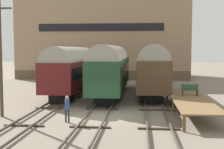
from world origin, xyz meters
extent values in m
plane|color=slate|center=(0.00, 0.00, 0.00)|extent=(200.00, 200.00, 0.00)
cube|color=#4C4742|center=(-4.99, 0.00, 0.18)|extent=(0.08, 60.00, 0.16)
cube|color=#4C4742|center=(-3.56, 0.00, 0.18)|extent=(0.08, 60.00, 0.16)
cube|color=#3D2D1E|center=(-4.28, -3.00, 0.05)|extent=(2.60, 0.24, 0.10)
cube|color=#3D2D1E|center=(-4.28, 3.00, 0.05)|extent=(2.60, 0.24, 0.10)
cube|color=#3D2D1E|center=(-4.28, 9.00, 0.05)|extent=(2.60, 0.24, 0.10)
cube|color=#3D2D1E|center=(-4.28, 15.00, 0.05)|extent=(2.60, 0.24, 0.10)
cube|color=#3D2D1E|center=(-4.28, 21.00, 0.05)|extent=(2.60, 0.24, 0.10)
cube|color=#3D2D1E|center=(-4.28, 27.00, 0.05)|extent=(2.60, 0.24, 0.10)
cube|color=#4C4742|center=(-0.72, 0.00, 0.18)|extent=(0.08, 60.00, 0.16)
cube|color=#4C4742|center=(0.72, 0.00, 0.18)|extent=(0.08, 60.00, 0.16)
cube|color=#3D2D1E|center=(0.00, -3.00, 0.05)|extent=(2.60, 0.24, 0.10)
cube|color=#3D2D1E|center=(0.00, 3.00, 0.05)|extent=(2.60, 0.24, 0.10)
cube|color=#3D2D1E|center=(0.00, 9.00, 0.05)|extent=(2.60, 0.24, 0.10)
cube|color=#3D2D1E|center=(0.00, 15.00, 0.05)|extent=(2.60, 0.24, 0.10)
cube|color=#3D2D1E|center=(0.00, 21.00, 0.05)|extent=(2.60, 0.24, 0.10)
cube|color=#3D2D1E|center=(0.00, 27.00, 0.05)|extent=(2.60, 0.24, 0.10)
cube|color=#4C4742|center=(3.56, 0.00, 0.18)|extent=(0.08, 60.00, 0.16)
cube|color=#4C4742|center=(4.99, 0.00, 0.18)|extent=(0.08, 60.00, 0.16)
cube|color=#3D2D1E|center=(4.28, -3.00, 0.05)|extent=(2.60, 0.24, 0.10)
cube|color=#3D2D1E|center=(4.28, 3.00, 0.05)|extent=(2.60, 0.24, 0.10)
cube|color=#3D2D1E|center=(4.28, 9.00, 0.05)|extent=(2.60, 0.24, 0.10)
cube|color=#3D2D1E|center=(4.28, 15.00, 0.05)|extent=(2.60, 0.24, 0.10)
cube|color=#3D2D1E|center=(4.28, 21.00, 0.05)|extent=(2.60, 0.24, 0.10)
cube|color=#3D2D1E|center=(4.28, 27.00, 0.05)|extent=(2.60, 0.24, 0.10)
cube|color=black|center=(4.28, 18.28, 0.50)|extent=(1.80, 2.40, 1.00)
cube|color=black|center=(4.28, 7.34, 0.50)|extent=(1.80, 2.40, 1.00)
cube|color=#4C3823|center=(4.28, 12.81, 2.47)|extent=(3.04, 16.83, 2.94)
cube|color=black|center=(4.28, 12.81, 2.82)|extent=(3.08, 15.48, 1.06)
cylinder|color=gray|center=(4.28, 12.81, 3.94)|extent=(2.89, 16.49, 2.89)
cube|color=black|center=(0.00, 16.21, 0.50)|extent=(1.80, 2.40, 1.00)
cube|color=black|center=(0.00, 5.42, 0.50)|extent=(1.80, 2.40, 1.00)
cube|color=#1E4228|center=(0.00, 10.81, 2.47)|extent=(3.00, 16.60, 2.93)
cube|color=black|center=(0.00, 10.81, 2.82)|extent=(3.04, 15.27, 1.06)
cylinder|color=gray|center=(0.00, 10.81, 3.93)|extent=(2.85, 16.26, 2.85)
cube|color=black|center=(-4.28, 16.34, 0.50)|extent=(1.80, 2.40, 1.00)
cube|color=black|center=(-4.28, 6.39, 0.50)|extent=(1.80, 2.40, 1.00)
cube|color=#5B1919|center=(-4.28, 11.37, 2.38)|extent=(3.03, 15.30, 2.75)
cube|color=black|center=(-4.28, 11.37, 2.71)|extent=(3.07, 14.08, 0.99)
cylinder|color=gray|center=(-4.28, 11.37, 3.75)|extent=(2.88, 15.00, 2.88)
cube|color=brown|center=(6.98, 2.70, 1.05)|extent=(2.76, 12.56, 0.10)
cylinder|color=brown|center=(5.74, -3.43, 0.50)|extent=(0.20, 0.20, 1.00)
cylinder|color=brown|center=(5.74, 8.84, 0.50)|extent=(0.20, 0.20, 1.00)
cylinder|color=brown|center=(8.21, 8.84, 0.50)|extent=(0.20, 0.20, 1.00)
cylinder|color=brown|center=(5.74, 2.70, 0.50)|extent=(0.20, 0.20, 1.00)
cylinder|color=brown|center=(8.21, 2.70, 0.50)|extent=(0.20, 0.20, 1.00)
cube|color=#2D4C33|center=(7.23, 4.25, 1.53)|extent=(1.40, 0.40, 0.06)
cube|color=#2D4C33|center=(7.23, 4.42, 1.78)|extent=(1.40, 0.06, 0.45)
cube|color=black|center=(6.63, 4.25, 1.30)|extent=(0.06, 0.40, 0.40)
cube|color=black|center=(7.82, 4.25, 1.30)|extent=(0.06, 0.40, 0.40)
cylinder|color=#282833|center=(-1.87, -1.68, 0.43)|extent=(0.12, 0.12, 0.86)
cylinder|color=#282833|center=(-1.67, -1.68, 0.43)|extent=(0.12, 0.12, 0.86)
cylinder|color=navy|center=(-1.77, -1.68, 1.22)|extent=(0.32, 0.32, 0.72)
sphere|color=tan|center=(-1.77, -1.68, 1.70)|extent=(0.23, 0.23, 0.23)
cylinder|color=#473828|center=(-6.98, -0.31, 4.46)|extent=(0.24, 0.24, 8.92)
cube|color=brown|center=(-3.41, 34.17, 0.77)|extent=(28.75, 12.75, 1.54)
cube|color=#9E7F60|center=(-3.41, 34.17, 8.47)|extent=(28.75, 12.75, 13.86)
cube|color=black|center=(-3.41, 27.74, 8.47)|extent=(20.12, 0.10, 1.20)
camera|label=1|loc=(3.18, -22.00, 4.90)|focal=50.00mm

